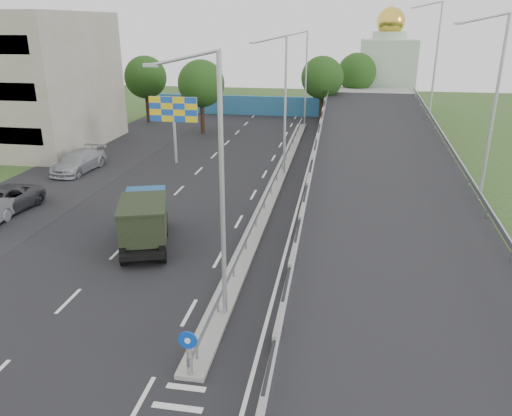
% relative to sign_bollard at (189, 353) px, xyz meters
% --- Properties ---
extents(road_surface, '(26.00, 90.00, 0.04)m').
position_rel_sign_bollard_xyz_m(road_surface, '(-3.00, 17.83, -1.03)').
color(road_surface, black).
rests_on(road_surface, ground).
extents(parking_strip, '(8.00, 90.00, 0.05)m').
position_rel_sign_bollard_xyz_m(parking_strip, '(-16.00, 17.83, -1.03)').
color(parking_strip, black).
rests_on(parking_strip, ground).
extents(median, '(1.00, 44.00, 0.20)m').
position_rel_sign_bollard_xyz_m(median, '(0.00, 21.83, -0.93)').
color(median, gray).
rests_on(median, ground).
extents(overpass_ramp, '(10.00, 50.00, 3.50)m').
position_rel_sign_bollard_xyz_m(overpass_ramp, '(7.50, 21.83, 0.72)').
color(overpass_ramp, gray).
rests_on(overpass_ramp, ground).
extents(median_guardrail, '(0.09, 44.00, 0.71)m').
position_rel_sign_bollard_xyz_m(median_guardrail, '(0.00, 21.83, -0.28)').
color(median_guardrail, gray).
rests_on(median_guardrail, median).
extents(sign_bollard, '(0.64, 0.23, 1.67)m').
position_rel_sign_bollard_xyz_m(sign_bollard, '(0.00, 0.00, 0.00)').
color(sign_bollard, black).
rests_on(sign_bollard, median).
extents(lamp_post_near, '(2.74, 0.18, 10.08)m').
position_rel_sign_bollard_xyz_m(lamp_post_near, '(0.11, 3.83, 4.77)').
color(lamp_post_near, '#B2B5B7').
rests_on(lamp_post_near, median).
extents(lamp_post_mid, '(2.74, 0.18, 10.08)m').
position_rel_sign_bollard_xyz_m(lamp_post_mid, '(0.11, 23.83, 4.77)').
color(lamp_post_mid, '#B2B5B7').
rests_on(lamp_post_mid, median).
extents(lamp_post_far, '(2.74, 0.18, 10.08)m').
position_rel_sign_bollard_xyz_m(lamp_post_far, '(0.11, 43.83, 4.77)').
color(lamp_post_far, '#B2B5B7').
rests_on(lamp_post_far, median).
extents(blue_wall, '(30.00, 0.50, 2.40)m').
position_rel_sign_bollard_xyz_m(blue_wall, '(-4.00, 49.83, 0.17)').
color(blue_wall, teal).
rests_on(blue_wall, ground).
extents(church, '(7.00, 7.00, 13.80)m').
position_rel_sign_bollard_xyz_m(church, '(10.00, 57.83, 4.28)').
color(church, '#B2CCAD').
rests_on(church, ground).
extents(billboard, '(4.00, 0.24, 5.50)m').
position_rel_sign_bollard_xyz_m(billboard, '(-9.00, 25.83, 3.15)').
color(billboard, '#B2B5B7').
rests_on(billboard, ground).
extents(tree_left_mid, '(4.80, 4.80, 7.60)m').
position_rel_sign_bollard_xyz_m(tree_left_mid, '(-10.00, 37.83, 4.14)').
color(tree_left_mid, black).
rests_on(tree_left_mid, ground).
extents(tree_median_far, '(4.80, 4.80, 7.60)m').
position_rel_sign_bollard_xyz_m(tree_median_far, '(2.00, 45.83, 4.14)').
color(tree_median_far, black).
rests_on(tree_median_far, ground).
extents(tree_left_far, '(4.80, 4.80, 7.60)m').
position_rel_sign_bollard_xyz_m(tree_left_far, '(-18.00, 42.83, 4.14)').
color(tree_left_far, black).
rests_on(tree_left_far, ground).
extents(tree_ramp_far, '(4.80, 4.80, 7.60)m').
position_rel_sign_bollard_xyz_m(tree_ramp_far, '(6.00, 52.83, 4.14)').
color(tree_ramp_far, black).
rests_on(tree_ramp_far, ground).
extents(dump_truck, '(3.90, 6.32, 2.62)m').
position_rel_sign_bollard_xyz_m(dump_truck, '(-5.41, 9.95, 0.42)').
color(dump_truck, black).
rests_on(dump_truck, ground).
extents(parked_car_c, '(3.29, 5.97, 1.58)m').
position_rel_sign_bollard_xyz_m(parked_car_c, '(-15.86, 12.66, -0.24)').
color(parked_car_c, '#37373D').
rests_on(parked_car_c, ground).
extents(parked_car_d, '(2.69, 5.78, 1.63)m').
position_rel_sign_bollard_xyz_m(parked_car_d, '(-15.80, 22.21, -0.22)').
color(parked_car_d, '#A2A6AB').
rests_on(parked_car_d, ground).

